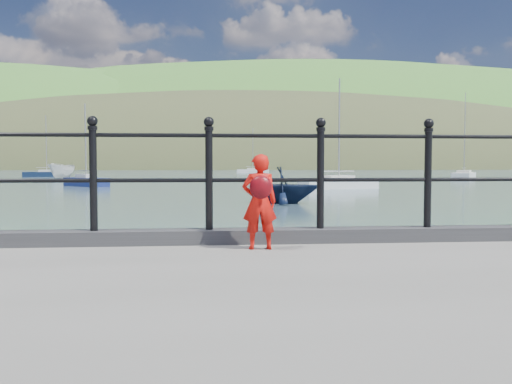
{
  "coord_description": "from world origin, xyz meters",
  "views": [
    {
      "loc": [
        -0.63,
        -5.9,
        1.85
      ],
      "look_at": [
        -0.1,
        -0.2,
        1.55
      ],
      "focal_mm": 38.0,
      "sensor_mm": 36.0,
      "label": 1
    }
  ],
  "objects": [
    {
      "name": "ground",
      "position": [
        0.0,
        0.0,
        0.0
      ],
      "size": [
        600.0,
        600.0,
        0.0
      ],
      "primitive_type": "plane",
      "color": "#2D4251",
      "rests_on": "ground"
    },
    {
      "name": "kerb",
      "position": [
        0.0,
        -0.15,
        1.07
      ],
      "size": [
        60.0,
        0.3,
        0.15
      ],
      "primitive_type": "cube",
      "color": "#28282B",
      "rests_on": "quay"
    },
    {
      "name": "railing",
      "position": [
        0.0,
        -0.15,
        1.82
      ],
      "size": [
        18.11,
        0.11,
        1.2
      ],
      "color": "black",
      "rests_on": "kerb"
    },
    {
      "name": "far_shore",
      "position": [
        38.34,
        239.41,
        -22.57
      ],
      "size": [
        830.0,
        200.0,
        156.0
      ],
      "color": "#333A21",
      "rests_on": "ground"
    },
    {
      "name": "child",
      "position": [
        -0.1,
        -0.59,
        1.48
      ],
      "size": [
        0.35,
        0.3,
        0.94
      ],
      "rotation": [
        0.0,
        0.0,
        3.17
      ],
      "color": "red",
      "rests_on": "quay"
    },
    {
      "name": "launch_white",
      "position": [
        -17.58,
        59.55,
        0.95
      ],
      "size": [
        2.97,
        5.23,
        1.91
      ],
      "primitive_type": "imported",
      "rotation": [
        0.0,
        0.0,
        -0.24
      ],
      "color": "silver",
      "rests_on": "ground"
    },
    {
      "name": "launch_navy",
      "position": [
        2.95,
        18.98,
        0.86
      ],
      "size": [
        3.93,
        3.64,
        1.71
      ],
      "primitive_type": "imported",
      "rotation": [
        0.0,
        0.0,
        1.27
      ],
      "color": "black",
      "rests_on": "ground"
    },
    {
      "name": "sailboat_deep",
      "position": [
        8.54,
        101.1,
        0.34
      ],
      "size": [
        6.39,
        3.03,
        9.09
      ],
      "rotation": [
        0.0,
        0.0,
        -0.2
      ],
      "color": "white",
      "rests_on": "ground"
    },
    {
      "name": "sailboat_left",
      "position": [
        -23.17,
        73.1,
        0.34
      ],
      "size": [
        6.47,
        2.92,
        8.84
      ],
      "rotation": [
        0.0,
        0.0,
        0.16
      ],
      "color": "#0D1A31",
      "rests_on": "ground"
    },
    {
      "name": "sailboat_far",
      "position": [
        32.38,
        61.0,
        0.34
      ],
      "size": [
        6.13,
        7.86,
        11.13
      ],
      "rotation": [
        0.0,
        0.0,
        1.0
      ],
      "color": "silver",
      "rests_on": "ground"
    },
    {
      "name": "sailboat_port",
      "position": [
        -10.44,
        39.37,
        0.34
      ],
      "size": [
        4.26,
        4.37,
        6.91
      ],
      "rotation": [
        0.0,
        0.0,
        -0.81
      ],
      "color": "navy",
      "rests_on": "ground"
    },
    {
      "name": "sailboat_near",
      "position": [
        8.97,
        32.78,
        0.34
      ],
      "size": [
        6.14,
        3.53,
        8.2
      ],
      "rotation": [
        0.0,
        0.0,
        0.34
      ],
      "color": "silver",
      "rests_on": "ground"
    }
  ]
}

